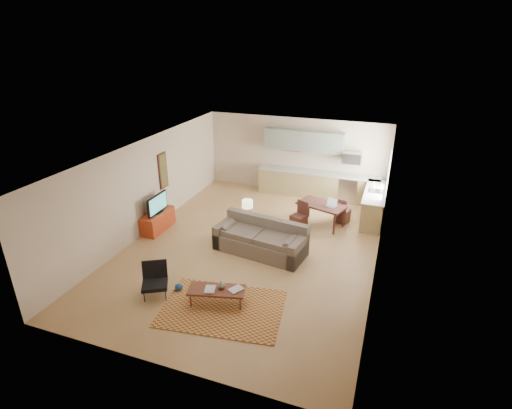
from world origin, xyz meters
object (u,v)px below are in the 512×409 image
at_px(coffee_table, 217,296).
at_px(dining_table, 321,214).
at_px(console_table, 248,226).
at_px(sofa, 260,237).
at_px(armchair, 155,281).
at_px(tv_credenza, 158,221).

bearing_deg(coffee_table, dining_table, 59.53).
bearing_deg(coffee_table, console_table, 84.94).
bearing_deg(console_table, sofa, -48.79).
relative_size(sofa, armchair, 3.46).
xyz_separation_m(armchair, dining_table, (2.76, 4.74, -0.01)).
xyz_separation_m(coffee_table, dining_table, (1.35, 4.54, 0.17)).
relative_size(armchair, console_table, 1.16).
bearing_deg(console_table, tv_credenza, -168.04).
distance_m(tv_credenza, dining_table, 4.88).
xyz_separation_m(sofa, tv_credenza, (-3.29, 0.22, -0.16)).
relative_size(coffee_table, tv_credenza, 1.01).
height_order(tv_credenza, console_table, console_table).
bearing_deg(tv_credenza, coffee_table, -39.74).
bearing_deg(sofa, dining_table, 69.76).
relative_size(tv_credenza, dining_table, 0.88).
xyz_separation_m(armchair, console_table, (0.92, 3.33, -0.05)).
height_order(sofa, tv_credenza, sofa).
height_order(armchair, tv_credenza, armchair).
bearing_deg(tv_credenza, console_table, 11.39).
height_order(sofa, dining_table, sofa).
bearing_deg(dining_table, console_table, -124.41).
height_order(coffee_table, tv_credenza, tv_credenza).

